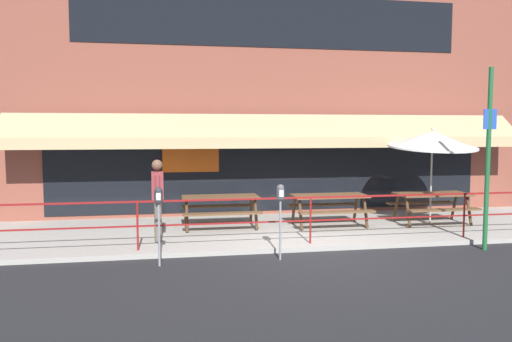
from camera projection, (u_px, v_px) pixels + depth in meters
name	position (u px, v px, depth m)	size (l,w,h in m)	color
ground_plane	(314.00, 252.00, 9.94)	(120.00, 120.00, 0.00)	#232326
patio_deck	(290.00, 230.00, 11.90)	(15.00, 4.00, 0.10)	#ADA89E
restaurant_building	(271.00, 81.00, 13.78)	(15.00, 1.60, 7.63)	brown
patio_railing	(311.00, 210.00, 10.17)	(13.84, 0.04, 0.97)	maroon
picnic_table_left	(220.00, 203.00, 11.79)	(1.80, 1.42, 0.76)	brown
picnic_table_centre	(329.00, 201.00, 12.01)	(1.80, 1.42, 0.76)	brown
picnic_table_right	(432.00, 199.00, 12.33)	(1.80, 1.42, 0.76)	brown
patio_umbrella_right	(432.00, 140.00, 12.29)	(2.14, 2.14, 2.40)	#B7B2A8
pedestrian_walking	(158.00, 196.00, 10.36)	(0.25, 0.62, 1.71)	#665B4C
parking_meter_near	(159.00, 202.00, 8.80)	(0.15, 0.16, 1.42)	gray
parking_meter_far	(280.00, 199.00, 9.22)	(0.15, 0.16, 1.42)	gray
street_sign_pole	(488.00, 157.00, 9.95)	(0.28, 0.09, 3.66)	#1E6033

